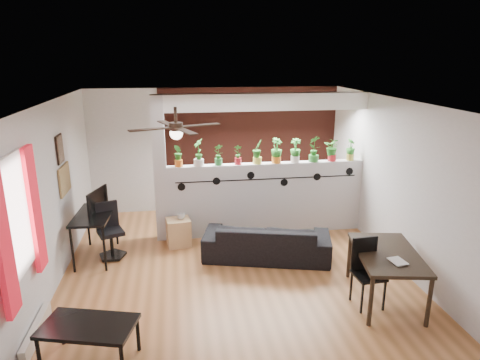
# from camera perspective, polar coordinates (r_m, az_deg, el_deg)

# --- Properties ---
(room_shell) EXTENTS (6.30, 7.10, 2.90)m
(room_shell) POSITION_cam_1_polar(r_m,az_deg,el_deg) (6.22, -0.76, -1.81)
(room_shell) COLOR #985E32
(room_shell) RESTS_ON ground
(partition_wall) EXTENTS (3.60, 0.18, 1.35)m
(partition_wall) POSITION_cam_1_polar(r_m,az_deg,el_deg) (7.95, 3.51, -2.47)
(partition_wall) COLOR #BCBCC1
(partition_wall) RESTS_ON ground
(ceiling_header) EXTENTS (3.60, 0.18, 0.30)m
(ceiling_header) POSITION_cam_1_polar(r_m,az_deg,el_deg) (7.57, 3.74, 10.35)
(ceiling_header) COLOR white
(ceiling_header) RESTS_ON room_shell
(pier_column) EXTENTS (0.22, 0.20, 2.60)m
(pier_column) POSITION_cam_1_polar(r_m,az_deg,el_deg) (7.61, -10.62, 1.33)
(pier_column) COLOR #BCBCC1
(pier_column) RESTS_ON ground
(brick_panel) EXTENTS (3.90, 0.05, 2.60)m
(brick_panel) POSITION_cam_1_polar(r_m,az_deg,el_deg) (9.18, 1.68, 4.17)
(brick_panel) COLOR #A74030
(brick_panel) RESTS_ON ground
(vine_decal) EXTENTS (3.31, 0.01, 0.30)m
(vine_decal) POSITION_cam_1_polar(r_m,az_deg,el_deg) (7.74, 3.71, 0.14)
(vine_decal) COLOR black
(vine_decal) RESTS_ON partition_wall
(window_assembly) EXTENTS (0.09, 1.30, 1.55)m
(window_assembly) POSITION_cam_1_polar(r_m,az_deg,el_deg) (5.27, -27.59, -4.77)
(window_assembly) COLOR white
(window_assembly) RESTS_ON room_shell
(baseboard_heater) EXTENTS (0.08, 1.00, 0.18)m
(baseboard_heater) POSITION_cam_1_polar(r_m,az_deg,el_deg) (5.89, -25.53, -17.79)
(baseboard_heater) COLOR silver
(baseboard_heater) RESTS_ON ground
(corkboard) EXTENTS (0.03, 0.60, 0.45)m
(corkboard) POSITION_cam_1_polar(r_m,az_deg,el_deg) (7.28, -22.35, 0.07)
(corkboard) COLOR olive
(corkboard) RESTS_ON room_shell
(framed_art) EXTENTS (0.03, 0.34, 0.44)m
(framed_art) POSITION_cam_1_polar(r_m,az_deg,el_deg) (7.12, -22.89, 3.82)
(framed_art) COLOR #8C7259
(framed_art) RESTS_ON room_shell
(ceiling_fan) EXTENTS (1.19, 1.19, 0.43)m
(ceiling_fan) POSITION_cam_1_polar(r_m,az_deg,el_deg) (5.63, -8.52, 6.73)
(ceiling_fan) COLOR black
(ceiling_fan) RESTS_ON room_shell
(potted_plant_0) EXTENTS (0.20, 0.22, 0.39)m
(potted_plant_0) POSITION_cam_1_polar(r_m,az_deg,el_deg) (7.54, -8.22, 3.33)
(potted_plant_0) COLOR orange
(potted_plant_0) RESTS_ON partition_wall
(potted_plant_1) EXTENTS (0.26, 0.29, 0.48)m
(potted_plant_1) POSITION_cam_1_polar(r_m,az_deg,el_deg) (7.54, -5.56, 3.77)
(potted_plant_1) COLOR silver
(potted_plant_1) RESTS_ON partition_wall
(potted_plant_2) EXTENTS (0.21, 0.18, 0.38)m
(potted_plant_2) POSITION_cam_1_polar(r_m,az_deg,el_deg) (7.58, -2.89, 3.50)
(potted_plant_2) COLOR #2E803A
(potted_plant_2) RESTS_ON partition_wall
(potted_plant_3) EXTENTS (0.20, 0.17, 0.36)m
(potted_plant_3) POSITION_cam_1_polar(r_m,az_deg,el_deg) (7.62, -0.26, 3.51)
(potted_plant_3) COLOR red
(potted_plant_3) RESTS_ON partition_wall
(potted_plant_4) EXTENTS (0.29, 0.29, 0.44)m
(potted_plant_4) POSITION_cam_1_polar(r_m,az_deg,el_deg) (7.67, 2.34, 3.88)
(potted_plant_4) COLOR #EEEB54
(potted_plant_4) RESTS_ON partition_wall
(potted_plant_5) EXTENTS (0.30, 0.27, 0.46)m
(potted_plant_5) POSITION_cam_1_polar(r_m,az_deg,el_deg) (7.74, 4.90, 4.02)
(potted_plant_5) COLOR orange
(potted_plant_5) RESTS_ON partition_wall
(potted_plant_6) EXTENTS (0.27, 0.24, 0.44)m
(potted_plant_6) POSITION_cam_1_polar(r_m,az_deg,el_deg) (7.83, 7.40, 4.01)
(potted_plant_6) COLOR white
(potted_plant_6) RESTS_ON partition_wall
(potted_plant_7) EXTENTS (0.32, 0.29, 0.49)m
(potted_plant_7) POSITION_cam_1_polar(r_m,az_deg,el_deg) (7.93, 9.86, 4.25)
(potted_plant_7) COLOR #308633
(potted_plant_7) RESTS_ON partition_wall
(potted_plant_8) EXTENTS (0.28, 0.27, 0.42)m
(potted_plant_8) POSITION_cam_1_polar(r_m,az_deg,el_deg) (8.05, 12.23, 4.07)
(potted_plant_8) COLOR red
(potted_plant_8) RESTS_ON partition_wall
(potted_plant_9) EXTENTS (0.25, 0.25, 0.40)m
(potted_plant_9) POSITION_cam_1_polar(r_m,az_deg,el_deg) (8.19, 14.53, 4.02)
(potted_plant_9) COLOR gold
(potted_plant_9) RESTS_ON partition_wall
(sofa) EXTENTS (2.09, 1.24, 0.57)m
(sofa) POSITION_cam_1_polar(r_m,az_deg,el_deg) (7.13, 3.57, -8.14)
(sofa) COLOR black
(sofa) RESTS_ON ground
(cube_shelf) EXTENTS (0.45, 0.41, 0.49)m
(cube_shelf) POSITION_cam_1_polar(r_m,az_deg,el_deg) (7.63, -8.18, -6.92)
(cube_shelf) COLOR tan
(cube_shelf) RESTS_ON ground
(cup) EXTENTS (0.16, 0.16, 0.11)m
(cup) POSITION_cam_1_polar(r_m,az_deg,el_deg) (7.52, -7.89, -4.82)
(cup) COLOR gray
(cup) RESTS_ON cube_shelf
(computer_desk) EXTENTS (0.62, 1.10, 0.77)m
(computer_desk) POSITION_cam_1_polar(r_m,az_deg,el_deg) (7.35, -18.91, -4.79)
(computer_desk) COLOR black
(computer_desk) RESTS_ON ground
(monitor) EXTENTS (0.36, 0.17, 0.20)m
(monitor) POSITION_cam_1_polar(r_m,az_deg,el_deg) (7.43, -18.84, -3.12)
(monitor) COLOR black
(monitor) RESTS_ON computer_desk
(office_chair) EXTENTS (0.49, 0.50, 0.91)m
(office_chair) POSITION_cam_1_polar(r_m,az_deg,el_deg) (7.41, -16.94, -6.90)
(office_chair) COLOR black
(office_chair) RESTS_ON ground
(dining_table) EXTENTS (1.01, 1.42, 0.71)m
(dining_table) POSITION_cam_1_polar(r_m,az_deg,el_deg) (6.14, 19.04, -9.72)
(dining_table) COLOR black
(dining_table) RESTS_ON ground
(book) EXTENTS (0.20, 0.25, 0.02)m
(book) POSITION_cam_1_polar(r_m,az_deg,el_deg) (5.82, 19.58, -10.30)
(book) COLOR gray
(book) RESTS_ON dining_table
(folding_chair) EXTENTS (0.39, 0.39, 0.92)m
(folding_chair) POSITION_cam_1_polar(r_m,az_deg,el_deg) (6.03, 16.48, -10.90)
(folding_chair) COLOR black
(folding_chair) RESTS_ON ground
(coffee_table) EXTENTS (1.10, 0.79, 0.46)m
(coffee_table) POSITION_cam_1_polar(r_m,az_deg,el_deg) (5.13, -19.57, -18.14)
(coffee_table) COLOR black
(coffee_table) RESTS_ON ground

